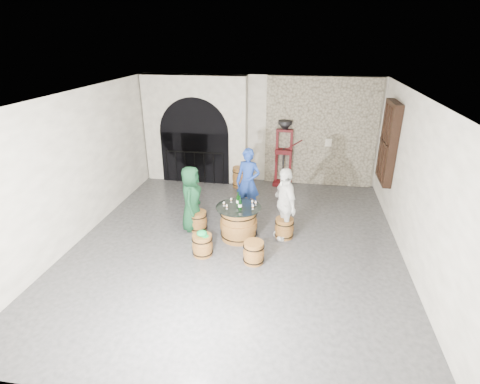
% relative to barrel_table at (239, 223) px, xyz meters
% --- Properties ---
extents(ground, '(8.00, 8.00, 0.00)m').
position_rel_barrel_table_xyz_m(ground, '(-0.00, -0.28, -0.38)').
color(ground, '#303032').
rests_on(ground, ground).
extents(wall_back, '(8.00, 0.00, 8.00)m').
position_rel_barrel_table_xyz_m(wall_back, '(-0.00, 3.72, 1.22)').
color(wall_back, silver).
rests_on(wall_back, ground).
extents(wall_front, '(8.00, 0.00, 8.00)m').
position_rel_barrel_table_xyz_m(wall_front, '(-0.00, -4.28, 1.22)').
color(wall_front, silver).
rests_on(wall_front, ground).
extents(wall_left, '(0.00, 8.00, 8.00)m').
position_rel_barrel_table_xyz_m(wall_left, '(-3.50, -0.28, 1.22)').
color(wall_left, silver).
rests_on(wall_left, ground).
extents(wall_right, '(0.00, 8.00, 8.00)m').
position_rel_barrel_table_xyz_m(wall_right, '(3.50, -0.28, 1.22)').
color(wall_right, silver).
rests_on(wall_right, ground).
extents(ceiling, '(8.00, 8.00, 0.00)m').
position_rel_barrel_table_xyz_m(ceiling, '(-0.00, -0.28, 2.82)').
color(ceiling, beige).
rests_on(ceiling, wall_back).
extents(stone_facing_panel, '(3.20, 0.12, 3.18)m').
position_rel_barrel_table_xyz_m(stone_facing_panel, '(1.80, 3.66, 1.22)').
color(stone_facing_panel, '#A19880').
rests_on(stone_facing_panel, ground).
extents(arched_opening, '(3.10, 0.60, 3.19)m').
position_rel_barrel_table_xyz_m(arched_opening, '(-1.90, 3.45, 1.20)').
color(arched_opening, silver).
rests_on(arched_opening, ground).
extents(shuttered_window, '(0.23, 1.10, 2.00)m').
position_rel_barrel_table_xyz_m(shuttered_window, '(3.38, 2.12, 1.42)').
color(shuttered_window, black).
rests_on(shuttered_window, wall_right).
extents(barrel_table, '(1.01, 1.01, 0.78)m').
position_rel_barrel_table_xyz_m(barrel_table, '(0.00, 0.00, 0.00)').
color(barrel_table, olive).
rests_on(barrel_table, ground).
extents(barrel_stool_left, '(0.44, 0.44, 0.46)m').
position_rel_barrel_table_xyz_m(barrel_stool_left, '(-1.01, 0.22, -0.16)').
color(barrel_stool_left, olive).
rests_on(barrel_stool_left, ground).
extents(barrel_stool_far, '(0.44, 0.44, 0.46)m').
position_rel_barrel_table_xyz_m(barrel_stool_far, '(0.01, 1.03, -0.16)').
color(barrel_stool_far, olive).
rests_on(barrel_stool_far, ground).
extents(barrel_stool_right, '(0.44, 0.44, 0.46)m').
position_rel_barrel_table_xyz_m(barrel_stool_right, '(1.01, 0.21, -0.16)').
color(barrel_stool_right, olive).
rests_on(barrel_stool_right, ground).
extents(barrel_stool_near_right, '(0.44, 0.44, 0.46)m').
position_rel_barrel_table_xyz_m(barrel_stool_near_right, '(0.47, -0.92, -0.16)').
color(barrel_stool_near_right, olive).
rests_on(barrel_stool_near_right, ground).
extents(barrel_stool_near_left, '(0.44, 0.44, 0.46)m').
position_rel_barrel_table_xyz_m(barrel_stool_near_left, '(-0.62, -0.82, -0.16)').
color(barrel_stool_near_left, olive).
rests_on(barrel_stool_near_left, ground).
extents(green_cap, '(0.26, 0.21, 0.12)m').
position_rel_barrel_table_xyz_m(green_cap, '(-0.62, -0.82, 0.12)').
color(green_cap, '#0D9741').
rests_on(green_cap, barrel_stool_near_left).
extents(person_green, '(0.55, 0.80, 1.55)m').
position_rel_barrel_table_xyz_m(person_green, '(-1.15, 0.25, 0.39)').
color(person_green, '#103B20').
rests_on(person_green, ground).
extents(person_blue, '(0.70, 0.54, 1.72)m').
position_rel_barrel_table_xyz_m(person_blue, '(0.02, 1.29, 0.47)').
color(person_blue, navy).
rests_on(person_blue, ground).
extents(person_white, '(0.79, 1.05, 1.66)m').
position_rel_barrel_table_xyz_m(person_white, '(0.99, 0.20, 0.45)').
color(person_white, white).
rests_on(person_white, ground).
extents(wine_bottle_left, '(0.08, 0.08, 0.32)m').
position_rel_barrel_table_xyz_m(wine_bottle_left, '(-0.02, 0.07, 0.52)').
color(wine_bottle_left, black).
rests_on(wine_bottle_left, barrel_table).
extents(wine_bottle_center, '(0.08, 0.08, 0.32)m').
position_rel_barrel_table_xyz_m(wine_bottle_center, '(0.05, -0.14, 0.52)').
color(wine_bottle_center, black).
rests_on(wine_bottle_center, barrel_table).
extents(wine_bottle_right, '(0.08, 0.08, 0.32)m').
position_rel_barrel_table_xyz_m(wine_bottle_right, '(-0.02, 0.06, 0.52)').
color(wine_bottle_right, black).
rests_on(wine_bottle_right, barrel_table).
extents(tasting_glass_a, '(0.05, 0.05, 0.10)m').
position_rel_barrel_table_xyz_m(tasting_glass_a, '(-0.23, -0.15, 0.44)').
color(tasting_glass_a, '#C06D25').
rests_on(tasting_glass_a, barrel_table).
extents(tasting_glass_b, '(0.05, 0.05, 0.10)m').
position_rel_barrel_table_xyz_m(tasting_glass_b, '(0.36, 0.14, 0.44)').
color(tasting_glass_b, '#C06D25').
rests_on(tasting_glass_b, barrel_table).
extents(tasting_glass_c, '(0.05, 0.05, 0.10)m').
position_rel_barrel_table_xyz_m(tasting_glass_c, '(-0.21, 0.21, 0.44)').
color(tasting_glass_c, '#C06D25').
rests_on(tasting_glass_c, barrel_table).
extents(tasting_glass_d, '(0.05, 0.05, 0.10)m').
position_rel_barrel_table_xyz_m(tasting_glass_d, '(0.28, 0.18, 0.44)').
color(tasting_glass_d, '#C06D25').
rests_on(tasting_glass_d, barrel_table).
extents(tasting_glass_e, '(0.05, 0.05, 0.10)m').
position_rel_barrel_table_xyz_m(tasting_glass_e, '(0.32, -0.07, 0.44)').
color(tasting_glass_e, '#C06D25').
rests_on(tasting_glass_e, barrel_table).
extents(tasting_glass_f, '(0.05, 0.05, 0.10)m').
position_rel_barrel_table_xyz_m(tasting_glass_f, '(-0.33, -0.01, 0.44)').
color(tasting_glass_f, '#C06D25').
rests_on(tasting_glass_f, barrel_table).
extents(side_barrel, '(0.46, 0.46, 0.61)m').
position_rel_barrel_table_xyz_m(side_barrel, '(-0.49, 3.05, -0.08)').
color(side_barrel, olive).
rests_on(side_barrel, ground).
extents(corking_press, '(0.82, 0.47, 1.97)m').
position_rel_barrel_table_xyz_m(corking_press, '(0.77, 3.41, 0.76)').
color(corking_press, '#470B0F').
rests_on(corking_press, ground).
extents(control_box, '(0.18, 0.10, 0.22)m').
position_rel_barrel_table_xyz_m(control_box, '(2.05, 3.58, 0.97)').
color(control_box, silver).
rests_on(control_box, wall_back).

